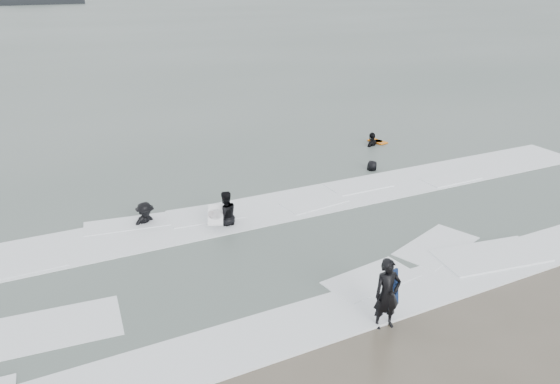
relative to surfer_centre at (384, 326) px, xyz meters
name	(u,v)px	position (x,y,z in m)	size (l,w,h in m)	color
ground	(361,292)	(0.33, 1.50, 0.00)	(320.00, 320.00, 0.00)	brown
sea	(59,27)	(0.33, 81.50, 0.06)	(320.00, 320.00, 0.00)	#47544C
surfer_centre	(384,326)	(0.00, 0.00, 0.00)	(0.68, 0.44, 1.85)	black
surfer_wading	(226,226)	(-1.48, 7.01, 0.00)	(0.88, 0.68, 1.81)	black
surfer_breaker	(146,226)	(-3.92, 8.20, 0.00)	(1.10, 0.63, 1.70)	black
surfer_right_near	(372,146)	(8.23, 12.28, 0.00)	(1.09, 0.45, 1.85)	black
surfer_right_far	(372,171)	(6.12, 9.28, 0.00)	(0.80, 0.52, 1.63)	black
surf_foam	(297,235)	(0.33, 5.20, 0.04)	(30.03, 9.06, 0.09)	white
bodyboards	(330,197)	(2.40, 6.62, 0.50)	(11.35, 12.95, 1.25)	#0D1C40
vessel_horizon	(31,0)	(0.29, 144.26, 1.24)	(24.28, 4.34, 3.30)	black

